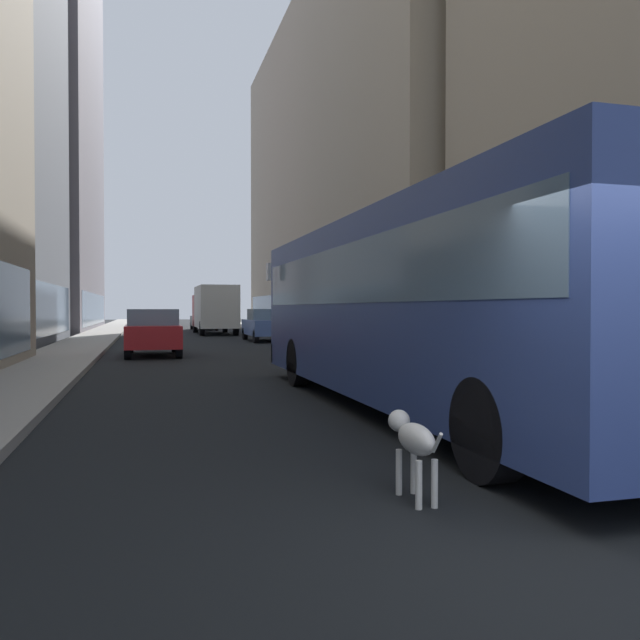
# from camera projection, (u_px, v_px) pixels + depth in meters

# --- Properties ---
(ground_plane) EXTENTS (120.00, 120.00, 0.00)m
(ground_plane) POSITION_uv_depth(u_px,v_px,m) (199.00, 336.00, 37.83)
(ground_plane) COLOR black
(sidewalk_left) EXTENTS (2.40, 110.00, 0.15)m
(sidewalk_left) POSITION_uv_depth(u_px,v_px,m) (98.00, 336.00, 36.32)
(sidewalk_left) COLOR #9E9991
(sidewalk_left) RESTS_ON ground
(sidewalk_right) EXTENTS (2.40, 110.00, 0.15)m
(sidewalk_right) POSITION_uv_depth(u_px,v_px,m) (292.00, 334.00, 39.34)
(sidewalk_right) COLOR #ADA89E
(sidewalk_right) RESTS_ON ground
(building_left_far) EXTENTS (9.99, 23.45, 33.48)m
(building_left_far) POSITION_uv_depth(u_px,v_px,m) (24.00, 110.00, 47.96)
(building_left_far) COLOR slate
(building_left_far) RESTS_ON ground
(building_right_mid) EXTENTS (10.33, 18.55, 28.17)m
(building_right_mid) POSITION_uv_depth(u_px,v_px,m) (429.00, 80.00, 34.38)
(building_right_mid) COLOR #A0937F
(building_right_mid) RESTS_ON ground
(building_right_far) EXTENTS (9.20, 22.23, 24.22)m
(building_right_far) POSITION_uv_depth(u_px,v_px,m) (324.00, 188.00, 54.88)
(building_right_far) COLOR #A0937F
(building_right_far) RESTS_ON ground
(transit_bus) EXTENTS (2.78, 11.53, 3.05)m
(transit_bus) POSITION_uv_depth(u_px,v_px,m) (416.00, 300.00, 10.21)
(transit_bus) COLOR #33478C
(transit_bus) RESTS_ON ground
(car_black_suv) EXTENTS (1.76, 4.35, 1.62)m
(car_black_suv) POSITION_uv_depth(u_px,v_px,m) (204.00, 319.00, 48.38)
(car_black_suv) COLOR black
(car_black_suv) RESTS_ON ground
(car_white_van) EXTENTS (1.74, 4.73, 1.62)m
(car_white_van) POSITION_uv_depth(u_px,v_px,m) (342.00, 335.00, 19.52)
(car_white_van) COLOR silver
(car_white_van) RESTS_ON ground
(car_red_coupe) EXTENTS (1.82, 4.08, 1.62)m
(car_red_coupe) POSITION_uv_depth(u_px,v_px,m) (153.00, 332.00, 21.98)
(car_red_coupe) COLOR red
(car_red_coupe) RESTS_ON ground
(car_blue_hatchback) EXTENTS (1.88, 4.27, 1.62)m
(car_blue_hatchback) POSITION_uv_depth(u_px,v_px,m) (267.00, 325.00, 31.69)
(car_blue_hatchback) COLOR #4C6BB7
(car_blue_hatchback) RESTS_ON ground
(box_truck) EXTENTS (2.30, 7.50, 3.05)m
(box_truck) POSITION_uv_depth(u_px,v_px,m) (215.00, 308.00, 40.55)
(box_truck) COLOR #A51919
(box_truck) RESTS_ON ground
(dalmatian_dog) EXTENTS (0.22, 0.96, 0.72)m
(dalmatian_dog) POSITION_uv_depth(u_px,v_px,m) (413.00, 439.00, 5.43)
(dalmatian_dog) COLOR white
(dalmatian_dog) RESTS_ON ground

